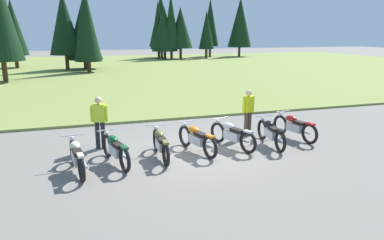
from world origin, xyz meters
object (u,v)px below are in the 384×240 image
motorcycle_orange (197,139)px  rider_in_hivis_vest (99,119)px  motorcycle_olive (161,144)px  motorcycle_cream (77,156)px  motorcycle_silver (232,134)px  rider_checking_bike (248,110)px  motorcycle_british_green (115,149)px  motorcycle_red (294,126)px  motorcycle_black (271,132)px

motorcycle_orange → rider_in_hivis_vest: 3.11m
motorcycle_olive → motorcycle_orange: bearing=8.0°
motorcycle_cream → motorcycle_silver: bearing=8.0°
motorcycle_orange → rider_checking_bike: size_ratio=1.23×
rider_checking_bike → motorcycle_olive: bearing=-159.4°
motorcycle_british_green → motorcycle_red: size_ratio=0.99×
motorcycle_orange → rider_checking_bike: 2.61m
motorcycle_british_green → rider_in_hivis_vest: (-0.30, 1.57, 0.51)m
rider_checking_bike → motorcycle_red: bearing=-29.5°
motorcycle_orange → motorcycle_black: same height
motorcycle_british_green → motorcycle_red: bearing=5.9°
rider_checking_bike → motorcycle_cream: bearing=-163.5°
motorcycle_black → rider_in_hivis_vest: 5.50m
motorcycle_olive → rider_checking_bike: bearing=20.6°
motorcycle_silver → motorcycle_red: size_ratio=0.97×
motorcycle_olive → motorcycle_orange: (1.17, 0.16, 0.00)m
motorcycle_orange → motorcycle_red: same height
motorcycle_british_green → motorcycle_cream: bearing=-163.8°
motorcycle_silver → rider_checking_bike: (1.07, 1.05, 0.51)m
motorcycle_cream → motorcycle_olive: bearing=10.1°
motorcycle_red → rider_in_hivis_vest: size_ratio=1.25×
rider_checking_bike → rider_in_hivis_vest: bearing=178.4°
motorcycle_silver → motorcycle_cream: bearing=-172.0°
motorcycle_silver → rider_checking_bike: bearing=44.5°
motorcycle_orange → motorcycle_red: (3.68, 0.35, 0.00)m
motorcycle_british_green → motorcycle_black: bearing=2.2°
motorcycle_red → rider_in_hivis_vest: rider_in_hivis_vest is taller
motorcycle_silver → motorcycle_british_green: bearing=-174.3°
motorcycle_olive → rider_in_hivis_vest: rider_in_hivis_vest is taller
motorcycle_silver → motorcycle_red: same height
motorcycle_cream → motorcycle_orange: same height
motorcycle_cream → rider_checking_bike: 6.07m
motorcycle_black → rider_checking_bike: 1.35m
motorcycle_cream → motorcycle_silver: same height
motorcycle_british_green → motorcycle_orange: same height
motorcycle_olive → motorcycle_silver: bearing=5.9°
motorcycle_red → motorcycle_silver: bearing=-173.8°
motorcycle_british_green → motorcycle_silver: 3.72m
motorcycle_orange → rider_checking_bike: rider_checking_bike is taller
motorcycle_cream → motorcycle_red: size_ratio=1.01×
motorcycle_cream → motorcycle_olive: 2.38m
motorcycle_orange → rider_in_hivis_vest: bearing=155.3°
motorcycle_orange → motorcycle_red: bearing=5.4°
motorcycle_black → rider_in_hivis_vest: (-5.30, 1.37, 0.51)m
motorcycle_black → motorcycle_cream: bearing=-175.3°
motorcycle_cream → rider_in_hivis_vest: (0.72, 1.86, 0.51)m
motorcycle_british_green → motorcycle_red: 6.20m
motorcycle_silver → motorcycle_black: 1.30m
motorcycle_olive → motorcycle_silver: (2.39, 0.25, 0.00)m
motorcycle_red → rider_checking_bike: bearing=150.5°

